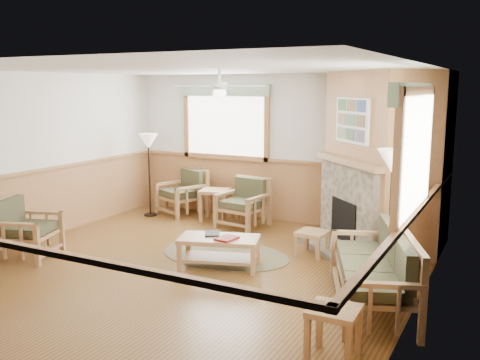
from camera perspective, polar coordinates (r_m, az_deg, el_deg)
The scene contains 23 objects.
floor at distance 7.55m, azimuth -5.23°, elevation -9.24°, with size 6.00×6.00×0.01m, color brown.
ceiling at distance 7.14m, azimuth -5.58°, elevation 11.73°, with size 6.00×6.00×0.01m, color white.
wall_back at distance 9.85m, azimuth 4.17°, elevation 3.39°, with size 6.00×0.02×2.70m, color white.
wall_left at distance 9.20m, azimuth -21.28°, elevation 2.26°, with size 0.02×6.00×2.70m, color white.
wall_right at distance 6.14m, azimuth 18.77°, elevation -1.12°, with size 0.02×6.00×2.70m, color white.
wainscot at distance 7.39m, azimuth -5.30°, elevation -5.17°, with size 6.00×6.00×1.10m, color #A77344, non-canonical shape.
fireplace at distance 8.31m, azimuth 14.56°, elevation 1.87°, with size 2.20×2.20×2.70m, color #A77344, non-canonical shape.
window_back at distance 10.24m, azimuth -1.58°, elevation 10.28°, with size 1.90×0.16×1.50m, color white, non-canonical shape.
window_right at distance 5.85m, azimuth 18.71°, elevation 10.00°, with size 0.16×1.90×1.50m, color white, non-canonical shape.
ceiling_fan at distance 7.24m, azimuth -2.22°, elevation 11.43°, with size 1.24×1.24×0.36m, color white, non-canonical shape.
sofa at distance 6.32m, azimuth 13.87°, elevation -9.08°, with size 0.79×1.93×0.89m, color #A1774B, non-canonical shape.
armchair_back_left at distance 10.48m, azimuth -6.21°, elevation -1.31°, with size 0.77×0.77×0.87m, color #A1774B, non-canonical shape.
armchair_back_right at distance 9.51m, azimuth 0.30°, elevation -2.46°, with size 0.76×0.76×0.85m, color #A1774B, non-canonical shape.
armchair_left at distance 8.39m, azimuth -21.83°, elevation -4.78°, with size 0.79×0.79×0.88m, color #A1774B, non-canonical shape.
coffee_table at distance 7.43m, azimuth -2.23°, elevation -7.73°, with size 1.09×0.54×0.43m, color #A1774B, non-canonical shape.
end_table_chairs at distance 10.02m, azimuth -2.68°, elevation -2.64°, with size 0.52×0.50×0.58m, color #A1774B, non-canonical shape.
end_table_sofa at distance 5.13m, azimuth 9.94°, elevation -15.88°, with size 0.45×0.43×0.50m, color #A1774B, non-canonical shape.
footstool at distance 8.04m, azimuth 7.70°, elevation -6.70°, with size 0.42×0.42×0.36m, color #A1774B, non-canonical shape.
braided_rug at distance 8.02m, azimuth -1.62°, elevation -7.97°, with size 1.99×1.99×0.01m, color brown.
floor_lamp_left at distance 10.39m, azimuth -9.64°, elevation 0.55°, with size 0.37×0.37×1.60m, color black, non-canonical shape.
floor_lamp_right at distance 6.95m, azimuth 15.74°, elevation -3.82°, with size 0.39×0.39×1.72m, color black, non-canonical shape.
book_red at distance 7.25m, azimuth -1.41°, elevation -6.14°, with size 0.22×0.30×0.03m, color maroon.
book_dark at distance 7.49m, azimuth -2.98°, elevation -5.65°, with size 0.20×0.27×0.03m, color black.
Camera 1 is at (3.90, -5.97, 2.47)m, focal length 40.00 mm.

